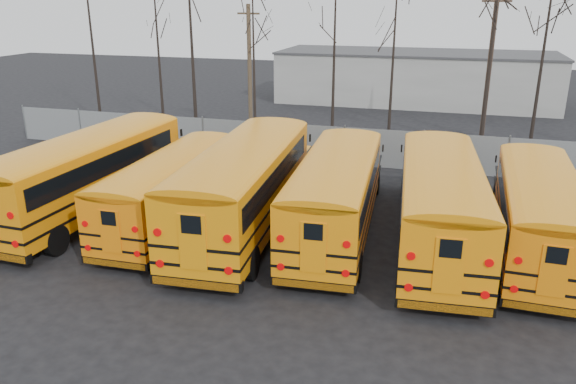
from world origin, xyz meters
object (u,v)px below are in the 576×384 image
(bus_d, at_px, (337,188))
(bus_f, at_px, (538,206))
(bus_b, at_px, (174,183))
(bus_c, at_px, (246,179))
(utility_pole_left, at_px, (250,72))
(bus_e, at_px, (440,196))
(utility_pole_right, at_px, (489,70))
(bus_a, at_px, (91,167))

(bus_d, distance_m, bus_f, 6.81)
(bus_b, xyz_separation_m, bus_c, (2.82, 0.29, 0.34))
(bus_d, relative_size, utility_pole_left, 1.40)
(bus_c, bearing_deg, utility_pole_left, 105.41)
(bus_f, bearing_deg, bus_d, -176.02)
(bus_d, bearing_deg, utility_pole_left, 118.02)
(bus_e, bearing_deg, bus_d, 174.27)
(utility_pole_left, distance_m, utility_pole_right, 13.66)
(bus_b, relative_size, utility_pole_right, 1.16)
(utility_pole_right, bearing_deg, bus_d, -112.83)
(utility_pole_left, bearing_deg, bus_d, -49.55)
(bus_f, distance_m, utility_pole_left, 19.58)
(bus_b, height_order, bus_d, bus_d)
(bus_d, bearing_deg, bus_e, -5.00)
(bus_e, bearing_deg, utility_pole_left, 127.35)
(bus_b, relative_size, bus_e, 0.87)
(bus_c, bearing_deg, bus_b, -178.21)
(bus_a, bearing_deg, bus_d, 5.79)
(bus_a, bearing_deg, utility_pole_left, 84.43)
(bus_d, bearing_deg, bus_b, -176.87)
(bus_a, distance_m, bus_b, 3.72)
(bus_c, distance_m, bus_d, 3.34)
(bus_b, xyz_separation_m, utility_pole_left, (-1.91, 13.61, 2.45))
(bus_c, height_order, bus_f, bus_c)
(bus_e, bearing_deg, bus_a, 177.77)
(bus_a, distance_m, bus_d, 9.85)
(utility_pole_right, bearing_deg, bus_c, -122.43)
(bus_d, distance_m, utility_pole_left, 15.32)
(bus_c, bearing_deg, bus_e, -0.74)
(bus_d, bearing_deg, bus_f, -1.49)
(bus_d, relative_size, utility_pole_right, 1.28)
(bus_b, bearing_deg, bus_a, 176.68)
(utility_pole_right, bearing_deg, bus_b, -129.23)
(bus_e, relative_size, utility_pole_right, 1.33)
(bus_d, height_order, utility_pole_right, utility_pole_right)
(bus_b, height_order, bus_f, bus_f)
(utility_pole_right, bearing_deg, bus_f, -87.25)
(bus_c, distance_m, bus_f, 10.14)
(bus_c, distance_m, bus_e, 6.94)
(utility_pole_left, bearing_deg, bus_a, -89.14)
(utility_pole_left, height_order, utility_pole_right, utility_pole_right)
(bus_c, xyz_separation_m, utility_pole_right, (8.79, 15.25, 2.49))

